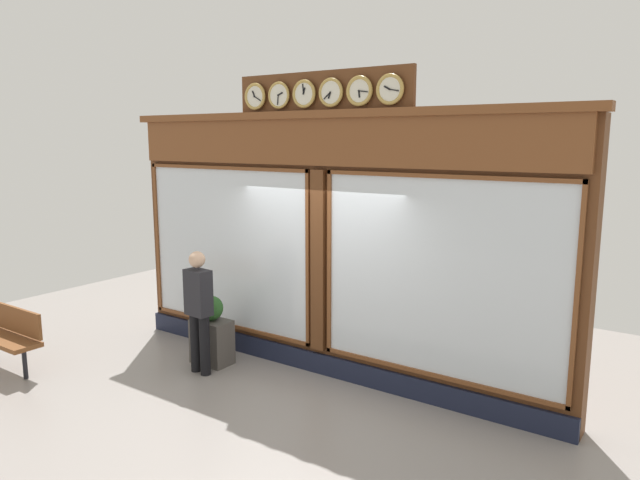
{
  "coord_description": "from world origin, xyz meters",
  "views": [
    {
      "loc": [
        -4.33,
        6.22,
        3.15
      ],
      "look_at": [
        0.0,
        0.0,
        1.84
      ],
      "focal_mm": 32.86,
      "sensor_mm": 36.0,
      "label": 1
    }
  ],
  "objects": [
    {
      "name": "planter_shrub",
      "position": [
        1.45,
        0.59,
        0.81
      ],
      "size": [
        0.35,
        0.35,
        0.35
      ],
      "primitive_type": "sphere",
      "color": "#285623",
      "rests_on": "planter_box"
    },
    {
      "name": "pedestrian",
      "position": [
        1.33,
        0.94,
        0.93
      ],
      "size": [
        0.38,
        0.25,
        1.69
      ],
      "color": "black",
      "rests_on": "ground_plane"
    },
    {
      "name": "planter_box",
      "position": [
        1.45,
        0.59,
        0.32
      ],
      "size": [
        0.56,
        0.36,
        0.63
      ],
      "primitive_type": "cube",
      "color": "#4C4742",
      "rests_on": "ground_plane"
    },
    {
      "name": "shop_facade",
      "position": [
        -0.0,
        -0.12,
        1.78
      ],
      "size": [
        6.77,
        0.42,
        3.99
      ],
      "color": "#5B3319",
      "rests_on": "ground_plane"
    },
    {
      "name": "ground_plane",
      "position": [
        0.0,
        2.8,
        0.0
      ],
      "size": [
        14.0,
        14.0,
        0.0
      ],
      "primitive_type": "plane",
      "color": "gray"
    },
    {
      "name": "street_bench",
      "position": [
        3.65,
        2.35,
        0.52
      ],
      "size": [
        1.4,
        0.4,
        0.87
      ],
      "color": "brown",
      "rests_on": "ground_plane"
    }
  ]
}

